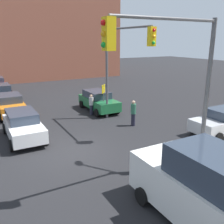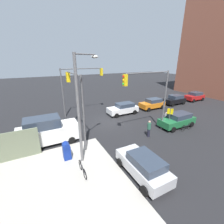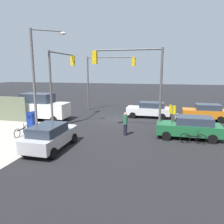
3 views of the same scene
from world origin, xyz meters
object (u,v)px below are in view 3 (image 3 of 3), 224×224
(sedan_orange, at_px, (205,112))
(mailbox_blue, at_px, (32,119))
(traffic_signal_nw_corner, at_px, (133,74))
(traffic_signal_se_corner, at_px, (106,72))
(sedan_silver, at_px, (50,136))
(bicycle_at_crosswalk, at_px, (193,139))
(sedan_green, at_px, (190,127))
(pedestrian_waiting, at_px, (177,123))
(fire_hydrant, at_px, (166,110))
(traffic_signal_ne_corner, at_px, (61,73))
(bicycle_leaning_on_fence, at_px, (22,131))
(van_white_delivery, at_px, (41,107))
(street_lamp_corner, at_px, (38,73))
(coupe_white, at_px, (149,109))
(pedestrian_crossing, at_px, (125,123))

(sedan_orange, bearing_deg, mailbox_blue, 24.41)
(traffic_signal_nw_corner, height_order, traffic_signal_se_corner, same)
(sedan_silver, relative_size, bicycle_at_crosswalk, 2.41)
(sedan_silver, bearing_deg, sedan_green, -152.61)
(sedan_silver, bearing_deg, pedestrian_waiting, -144.87)
(traffic_signal_nw_corner, xyz_separation_m, mailbox_blue, (8.63, 0.50, -3.87))
(traffic_signal_se_corner, height_order, mailbox_blue, traffic_signal_se_corner)
(traffic_signal_se_corner, distance_m, fire_hydrant, 8.34)
(traffic_signal_ne_corner, height_order, bicycle_leaning_on_fence, traffic_signal_ne_corner)
(sedan_green, bearing_deg, sedan_silver, 27.39)
(van_white_delivery, bearing_deg, sedan_orange, -167.41)
(sedan_orange, xyz_separation_m, pedestrian_waiting, (2.90, 5.56, -0.01))
(sedan_silver, height_order, bicycle_at_crosswalk, sedan_silver)
(bicycle_leaning_on_fence, bearing_deg, bicycle_at_crosswalk, -174.49)
(fire_hydrant, relative_size, bicycle_leaning_on_fence, 0.54)
(street_lamp_corner, bearing_deg, coupe_white, -137.82)
(sedan_silver, bearing_deg, traffic_signal_ne_corner, -69.43)
(traffic_signal_ne_corner, xyz_separation_m, bicycle_leaning_on_fence, (1.10, 4.59, -4.26))
(traffic_signal_nw_corner, bearing_deg, bicycle_leaning_on_fence, 18.57)
(street_lamp_corner, distance_m, fire_hydrant, 14.54)
(traffic_signal_ne_corner, relative_size, fire_hydrant, 6.91)
(fire_hydrant, relative_size, bicycle_at_crosswalk, 0.54)
(street_lamp_corner, relative_size, bicycle_leaning_on_fence, 4.57)
(sedan_orange, bearing_deg, pedestrian_crossing, 46.10)
(fire_hydrant, xyz_separation_m, sedan_silver, (6.99, 13.48, 0.36))
(bicycle_at_crosswalk, bearing_deg, traffic_signal_ne_corner, -16.70)
(street_lamp_corner, distance_m, van_white_delivery, 5.61)
(sedan_green, relative_size, bicycle_leaning_on_fence, 2.55)
(fire_hydrant, relative_size, pedestrian_waiting, 0.58)
(sedan_silver, relative_size, pedestrian_waiting, 2.61)
(traffic_signal_se_corner, xyz_separation_m, pedestrian_waiting, (-8.01, 8.30, -3.83))
(traffic_signal_nw_corner, distance_m, traffic_signal_se_corner, 10.12)
(fire_hydrant, xyz_separation_m, sedan_green, (-1.65, 9.00, 0.36))
(pedestrian_crossing, bearing_deg, sedan_silver, 174.02)
(sedan_orange, xyz_separation_m, van_white_delivery, (15.94, 3.56, 0.44))
(coupe_white, relative_size, bicycle_leaning_on_fence, 2.52)
(sedan_silver, height_order, van_white_delivery, van_white_delivery)
(mailbox_blue, distance_m, pedestrian_waiting, 12.06)
(fire_hydrant, bearing_deg, van_white_delivery, 26.11)
(traffic_signal_ne_corner, bearing_deg, van_white_delivery, -16.43)
(traffic_signal_nw_corner, relative_size, fire_hydrant, 6.91)
(traffic_signal_ne_corner, distance_m, street_lamp_corner, 3.00)
(traffic_signal_ne_corner, xyz_separation_m, mailbox_blue, (1.70, 2.39, -3.84))
(street_lamp_corner, relative_size, fire_hydrant, 8.51)
(traffic_signal_se_corner, height_order, pedestrian_waiting, traffic_signal_se_corner)
(street_lamp_corner, distance_m, sedan_silver, 6.09)
(street_lamp_corner, bearing_deg, traffic_signal_nw_corner, -171.61)
(mailbox_blue, bearing_deg, coupe_white, -144.25)
(sedan_orange, relative_size, coupe_white, 0.92)
(bicycle_leaning_on_fence, bearing_deg, sedan_green, -168.95)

